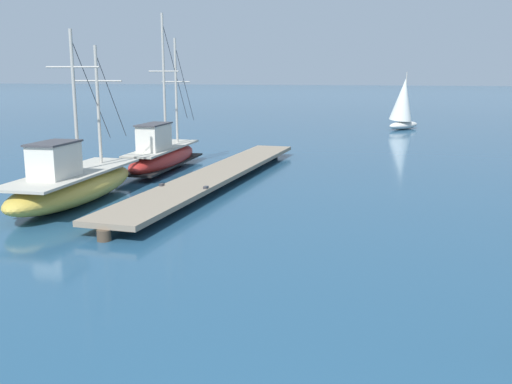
% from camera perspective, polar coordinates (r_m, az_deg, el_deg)
% --- Properties ---
extents(floating_dock, '(2.45, 16.85, 0.53)m').
position_cam_1_polar(floating_dock, '(22.36, -3.73, 1.83)').
color(floating_dock, gray).
rests_on(floating_dock, ground).
extents(fishing_boat_0, '(2.37, 7.65, 5.55)m').
position_cam_1_polar(fishing_boat_0, '(19.63, -17.67, 0.81)').
color(fishing_boat_0, gold).
rests_on(fishing_boat_0, ground).
extents(fishing_boat_1, '(1.82, 7.71, 6.67)m').
position_cam_1_polar(fishing_boat_1, '(25.48, -9.24, 3.66)').
color(fishing_boat_1, '#AD2823').
rests_on(fishing_boat_1, ground).
extents(distant_sailboat, '(2.77, 3.40, 4.24)m').
position_cam_1_polar(distant_sailboat, '(45.01, 14.34, 8.36)').
color(distant_sailboat, silver).
rests_on(distant_sailboat, ground).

